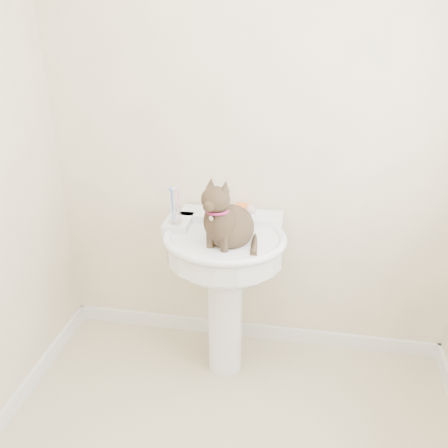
% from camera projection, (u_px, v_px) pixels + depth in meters
% --- Properties ---
extents(wall_back, '(2.20, 0.00, 2.50)m').
position_uv_depth(wall_back, '(256.00, 136.00, 2.38)').
color(wall_back, beige).
rests_on(wall_back, ground).
extents(baseboard_back, '(2.20, 0.02, 0.09)m').
position_uv_depth(baseboard_back, '(250.00, 330.00, 2.89)').
color(baseboard_back, white).
rests_on(baseboard_back, floor).
extents(pedestal_sink, '(0.63, 0.61, 0.86)m').
position_uv_depth(pedestal_sink, '(224.00, 262.00, 2.39)').
color(pedestal_sink, white).
rests_on(pedestal_sink, floor).
extents(faucet, '(0.28, 0.12, 0.14)m').
position_uv_depth(faucet, '(230.00, 209.00, 2.43)').
color(faucet, silver).
rests_on(faucet, pedestal_sink).
extents(soap_bar, '(0.09, 0.06, 0.03)m').
position_uv_depth(soap_bar, '(244.00, 208.00, 2.51)').
color(soap_bar, orange).
rests_on(soap_bar, pedestal_sink).
extents(toothbrush_cup, '(0.07, 0.07, 0.18)m').
position_uv_depth(toothbrush_cup, '(175.00, 214.00, 2.35)').
color(toothbrush_cup, silver).
rests_on(toothbrush_cup, pedestal_sink).
extents(cat, '(0.26, 0.32, 0.47)m').
position_uv_depth(cat, '(227.00, 223.00, 2.23)').
color(cat, '#483523').
rests_on(cat, pedestal_sink).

